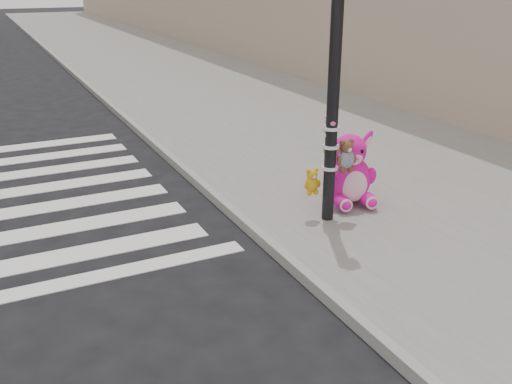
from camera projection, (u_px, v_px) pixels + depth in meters
ground at (199, 348)px, 5.46m from camera, size 120.00×120.00×0.00m
sidewalk_near at (240, 99)px, 15.87m from camera, size 7.00×80.00×0.14m
curb_edge at (117, 111)px, 14.45m from camera, size 0.12×80.00×0.15m
signal_pole at (334, 105)px, 7.42m from camera, size 0.71×0.49×4.00m
pink_bunny at (349, 174)px, 8.37m from camera, size 0.82×0.92×1.11m
red_teddy at (356, 192)px, 8.64m from camera, size 0.18×0.17×0.22m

